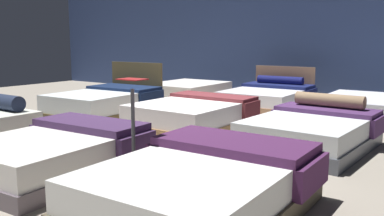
% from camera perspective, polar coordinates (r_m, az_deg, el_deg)
% --- Properties ---
extents(ground_plane, '(18.00, 18.00, 0.02)m').
position_cam_1_polar(ground_plane, '(7.15, -0.35, -3.31)').
color(ground_plane, gray).
extents(showroom_back_wall, '(18.00, 0.06, 3.50)m').
position_cam_1_polar(showroom_back_wall, '(11.39, 14.36, 9.96)').
color(showroom_back_wall, navy).
rests_on(showroom_back_wall, ground_plane).
extents(bed_1, '(1.63, 2.00, 0.53)m').
position_cam_1_polar(bed_1, '(5.19, -18.02, -5.84)').
color(bed_1, '#574D55').
rests_on(bed_1, ground_plane).
extents(bed_2, '(1.68, 2.12, 0.56)m').
position_cam_1_polar(bed_2, '(3.79, 1.35, -10.59)').
color(bed_2, brown).
rests_on(bed_2, ground_plane).
extents(bed_3, '(1.56, 2.14, 1.07)m').
position_cam_1_polar(bed_3, '(8.51, -11.62, 0.51)').
color(bed_3, brown).
rests_on(bed_3, ground_plane).
extents(bed_4, '(1.64, 1.97, 0.56)m').
position_cam_1_polar(bed_4, '(7.14, 0.05, -1.15)').
color(bed_4, '#986E44').
rests_on(bed_4, ground_plane).
extents(bed_5, '(1.62, 2.06, 0.72)m').
position_cam_1_polar(bed_5, '(6.27, 15.82, -3.08)').
color(bed_5, '#4C5059').
rests_on(bed_5, ground_plane).
extents(bed_6, '(1.59, 1.95, 0.48)m').
position_cam_1_polar(bed_6, '(10.63, -0.65, 2.13)').
color(bed_6, '#272835').
rests_on(bed_6, ground_plane).
extents(bed_7, '(1.69, 2.17, 0.91)m').
position_cam_1_polar(bed_7, '(9.72, 10.26, 1.40)').
color(bed_7, '#9B6F50').
rests_on(bed_7, ground_plane).
extents(bed_8, '(1.66, 2.13, 0.44)m').
position_cam_1_polar(bed_8, '(8.95, 22.42, -0.01)').
color(bed_8, '#4F535C').
rests_on(bed_8, ground_plane).
extents(price_sign, '(0.28, 0.24, 1.14)m').
position_cam_1_polar(price_sign, '(4.49, -7.90, -4.94)').
color(price_sign, '#3F3F44').
rests_on(price_sign, ground_plane).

